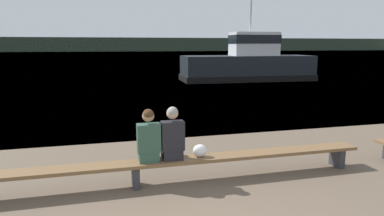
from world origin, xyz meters
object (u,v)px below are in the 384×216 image
(person_right, at_px, (172,136))
(tugboat_red, at_px, (248,65))
(shopping_bag, at_px, (200,151))
(person_left, at_px, (149,139))
(bench_main, at_px, (135,166))

(person_right, height_order, tugboat_red, tugboat_red)
(shopping_bag, bearing_deg, tugboat_red, 63.57)
(person_left, distance_m, shopping_bag, 0.99)
(person_left, xyz_separation_m, shopping_bag, (0.94, 0.01, -0.30))
(shopping_bag, distance_m, tugboat_red, 18.52)
(person_left, height_order, shopping_bag, person_left)
(bench_main, xyz_separation_m, tugboat_red, (9.43, 16.59, 0.69))
(bench_main, xyz_separation_m, person_left, (0.25, 0.00, 0.49))
(person_right, height_order, shopping_bag, person_right)
(bench_main, height_order, person_right, person_right)
(tugboat_red, bearing_deg, bench_main, 152.92)
(bench_main, distance_m, person_right, 0.84)
(shopping_bag, relative_size, tugboat_red, 0.03)
(person_left, relative_size, person_right, 0.98)
(person_right, distance_m, shopping_bag, 0.60)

